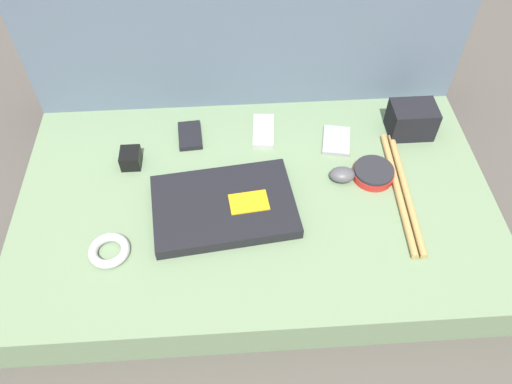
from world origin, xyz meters
TOP-DOWN VIEW (x-y plane):
  - ground_plane at (0.00, 0.00)m, footprint 8.00×8.00m
  - couch_seat at (0.00, 0.00)m, footprint 1.15×0.68m
  - couch_backrest at (0.00, 0.44)m, footprint 1.15×0.20m
  - laptop at (-0.08, -0.03)m, footprint 0.35×0.26m
  - computer_mouse at (0.22, 0.04)m, footprint 0.07×0.05m
  - speaker_puck at (0.30, 0.05)m, footprint 0.10×0.10m
  - phone_silver at (0.03, 0.22)m, footprint 0.07×0.13m
  - phone_black at (-0.16, 0.22)m, footprint 0.07×0.10m
  - phone_small at (0.23, 0.17)m, footprint 0.09×0.12m
  - camera_pouch at (0.43, 0.20)m, footprint 0.12×0.09m
  - charger_brick at (-0.31, 0.13)m, footprint 0.05×0.06m
  - cable_coil at (-0.33, -0.14)m, footprint 0.09×0.09m
  - drumstick_pair at (0.35, -0.01)m, footprint 0.05×0.38m

SIDE VIEW (x-z plane):
  - ground_plane at x=0.00m, z-range 0.00..0.00m
  - couch_seat at x=0.00m, z-range 0.00..0.11m
  - phone_small at x=0.23m, z-range 0.11..0.12m
  - phone_silver at x=0.03m, z-range 0.11..0.12m
  - phone_black at x=-0.16m, z-range 0.11..0.12m
  - drumstick_pair at x=0.35m, z-range 0.11..0.12m
  - cable_coil at x=-0.33m, z-range 0.11..0.13m
  - speaker_puck at x=0.30m, z-range 0.11..0.14m
  - laptop at x=-0.08m, z-range 0.11..0.14m
  - computer_mouse at x=0.22m, z-range 0.11..0.14m
  - charger_brick at x=-0.31m, z-range 0.11..0.15m
  - camera_pouch at x=0.43m, z-range 0.11..0.19m
  - couch_backrest at x=0.00m, z-range 0.00..0.53m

